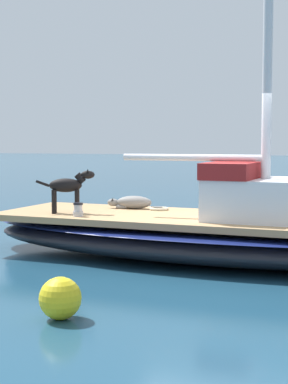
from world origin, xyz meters
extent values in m
plane|color=navy|center=(0.00, 0.00, 0.00)|extent=(120.00, 120.00, 0.00)
ellipsoid|color=black|center=(0.00, 0.00, 0.28)|extent=(3.02, 7.36, 0.56)
ellipsoid|color=navy|center=(0.00, 0.00, 0.46)|extent=(3.04, 7.40, 0.08)
cube|color=tan|center=(0.00, 0.00, 0.61)|extent=(2.53, 6.76, 0.10)
cylinder|color=silver|center=(0.07, -0.20, 1.56)|extent=(0.10, 2.20, 0.10)
cube|color=silver|center=(0.09, 1.20, 0.96)|extent=(1.56, 2.30, 0.60)
cube|color=maroon|center=(0.09, 0.43, 1.38)|extent=(1.38, 0.80, 0.24)
ellipsoid|color=gray|center=(-0.67, -1.40, 0.77)|extent=(0.32, 0.62, 0.22)
ellipsoid|color=gray|center=(-0.63, -1.77, 0.76)|extent=(0.15, 0.21, 0.13)
cone|color=#2A2929|center=(-0.59, -1.76, 0.82)|extent=(0.05, 0.05, 0.05)
cone|color=#2A2929|center=(-0.68, -1.77, 0.82)|extent=(0.05, 0.05, 0.05)
cylinder|color=gray|center=(-0.59, -1.60, 0.69)|extent=(0.08, 0.19, 0.06)
cylinder|color=gray|center=(-0.71, -1.61, 0.69)|extent=(0.08, 0.19, 0.06)
cylinder|color=gray|center=(-0.71, -1.01, 0.69)|extent=(0.06, 0.18, 0.04)
ellipsoid|color=black|center=(0.27, -2.23, 1.11)|extent=(0.39, 0.56, 0.22)
cylinder|color=black|center=(0.14, -2.08, 0.85)|extent=(0.07, 0.07, 0.38)
cylinder|color=black|center=(0.26, -2.03, 0.85)|extent=(0.07, 0.07, 0.38)
cylinder|color=black|center=(0.27, -2.42, 0.85)|extent=(0.07, 0.07, 0.38)
cylinder|color=black|center=(0.40, -2.37, 0.85)|extent=(0.07, 0.07, 0.38)
cylinder|color=black|center=(0.18, -2.01, 1.22)|extent=(0.17, 0.21, 0.19)
ellipsoid|color=black|center=(0.14, -1.90, 1.27)|extent=(0.20, 0.25, 0.13)
cone|color=black|center=(0.10, -1.91, 1.33)|extent=(0.05, 0.05, 0.06)
cone|color=black|center=(0.18, -1.88, 1.33)|extent=(0.05, 0.05, 0.06)
torus|color=black|center=(0.18, -2.01, 1.22)|extent=(0.17, 0.16, 0.10)
cylinder|color=black|center=(0.40, -2.56, 1.14)|extent=(0.12, 0.22, 0.12)
cylinder|color=#B7B7BC|center=(0.58, -1.87, 0.70)|extent=(0.16, 0.16, 0.08)
cylinder|color=#B7B7BC|center=(0.58, -1.87, 0.79)|extent=(0.13, 0.13, 0.10)
cylinder|color=black|center=(0.58, -1.87, 0.86)|extent=(0.15, 0.15, 0.03)
torus|color=beige|center=(-0.64, -0.95, 0.68)|extent=(0.32, 0.32, 0.04)
sphere|color=yellow|center=(3.63, -0.69, 0.22)|extent=(0.44, 0.44, 0.44)
camera|label=1|loc=(9.39, 2.13, 1.85)|focal=59.24mm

